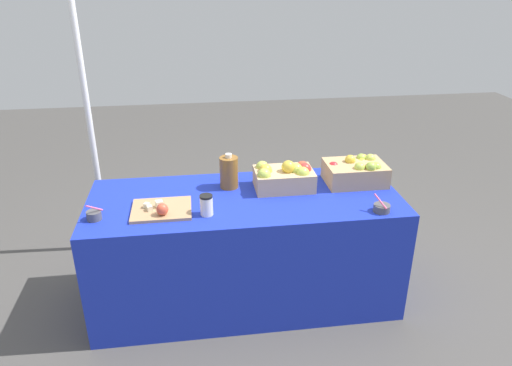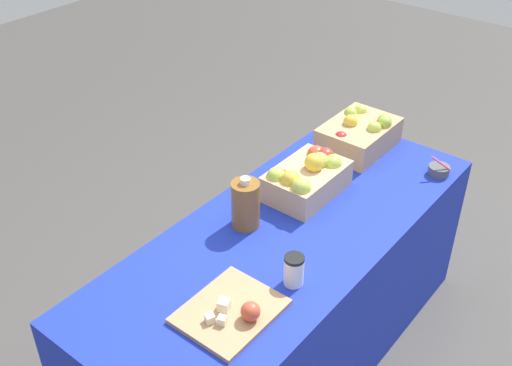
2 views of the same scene
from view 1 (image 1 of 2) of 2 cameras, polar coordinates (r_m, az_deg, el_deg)
name	(u,v)px [view 1 (image 1 of 2)]	position (r m, az deg, el deg)	size (l,w,h in m)	color
ground_plane	(246,295)	(3.31, -1.22, -13.23)	(10.00, 10.00, 0.00)	#474442
table	(245,248)	(3.09, -1.28, -7.81)	(1.90, 0.76, 0.74)	#192DB7
apple_crate_left	(356,171)	(3.14, 11.87, 1.39)	(0.38, 0.28, 0.18)	tan
apple_crate_middle	(284,176)	(3.00, 3.38, 0.85)	(0.37, 0.24, 0.19)	tan
cutting_board_front	(161,209)	(2.78, -11.25, -3.09)	(0.34, 0.28, 0.09)	tan
sample_bowl_near	(94,215)	(2.79, -18.78, -3.66)	(0.09, 0.09, 0.11)	#4C4C51
sample_bowl_mid	(382,208)	(2.82, 14.78, -2.90)	(0.10, 0.10, 0.11)	#4C4C51
cider_jug	(229,172)	(3.00, -3.25, 1.30)	(0.12, 0.12, 0.23)	brown
coffee_cup	(206,205)	(2.69, -5.94, -2.63)	(0.07, 0.07, 0.12)	silver
tent_pole	(90,124)	(3.57, -19.25, 6.66)	(0.04, 0.04, 2.02)	white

